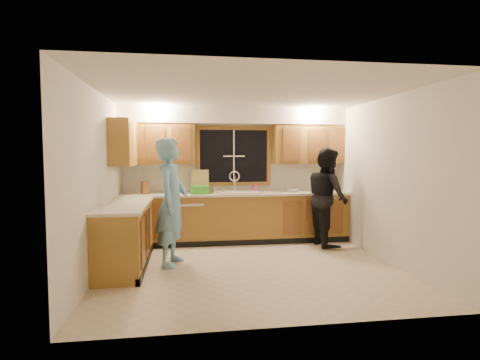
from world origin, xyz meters
The scene contains 26 objects.
floor centered at (0.00, 0.00, 0.00)m, with size 4.20×4.20×0.00m, color beige.
ceiling centered at (0.00, 0.00, 2.50)m, with size 4.20×4.20×0.00m, color silver.
wall_back centered at (0.00, 1.90, 1.25)m, with size 4.20×4.20×0.00m, color silver.
wall_left centered at (-2.10, 0.00, 1.25)m, with size 3.80×3.80×0.00m, color silver.
wall_right centered at (2.10, 0.00, 1.25)m, with size 3.80×3.80×0.00m, color silver.
base_cabinets_back centered at (0.00, 1.60, 0.44)m, with size 4.20×0.60×0.88m, color #A1722E.
base_cabinets_left centered at (-1.80, 0.35, 0.44)m, with size 0.60×1.90×0.88m, color #A1722E.
countertop_back centered at (0.00, 1.58, 0.90)m, with size 4.20×0.63×0.04m, color beige.
countertop_left centered at (-1.79, 0.35, 0.90)m, with size 0.63×1.90×0.04m, color beige.
upper_cabinets_left centered at (-1.43, 1.73, 1.83)m, with size 1.35×0.33×0.75m, color #A1722E.
upper_cabinets_right centered at (1.43, 1.73, 1.83)m, with size 1.35×0.33×0.75m, color #A1722E.
upper_cabinets_return centered at (-1.94, 1.12, 1.83)m, with size 0.33×0.90×0.75m, color #A1722E.
soffit centered at (0.00, 1.72, 2.35)m, with size 4.20×0.35×0.30m, color silver.
window_frame centered at (0.00, 1.89, 1.60)m, with size 1.44×0.03×1.14m.
sink centered at (0.00, 1.60, 0.86)m, with size 0.86×0.52×0.57m.
dishwasher centered at (-0.85, 1.59, 0.41)m, with size 0.60×0.56×0.82m, color white.
stove centered at (-1.80, -0.22, 0.45)m, with size 0.58×0.75×0.90m, color white.
man centered at (-1.13, 0.31, 0.94)m, with size 0.68×0.45×1.88m, color #6DA8CE.
woman centered at (1.59, 1.11, 0.88)m, with size 0.85×0.66×1.75m, color black.
knife_block centered at (-1.65, 1.67, 1.03)m, with size 0.12×0.10×0.23m, color brown.
cutting_board centered at (-0.65, 1.74, 1.14)m, with size 0.32×0.02×0.43m, color #DAB46F.
dish_crate centered at (-0.67, 1.55, 0.99)m, with size 0.32×0.30×0.15m, color green.
soap_bottle centered at (0.39, 1.76, 1.01)m, with size 0.08×0.08×0.17m, color #D85290.
bowl centered at (1.10, 1.60, 0.95)m, with size 0.22×0.22×0.05m, color silver.
can_left centered at (-0.40, 1.51, 0.99)m, with size 0.07×0.07×0.13m, color beige.
can_right centered at (-0.24, 1.47, 0.98)m, with size 0.06×0.06×0.12m, color beige.
Camera 1 is at (-0.92, -5.25, 1.64)m, focal length 28.00 mm.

